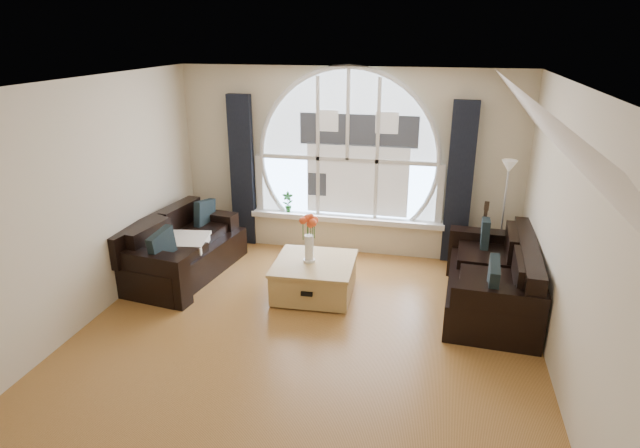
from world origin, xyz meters
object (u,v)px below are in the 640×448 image
at_px(coffee_chest, 314,276).
at_px(potted_plant, 288,202).
at_px(floor_lamp, 503,219).
at_px(vase_flowers, 309,232).
at_px(guitar, 482,236).
at_px(sofa_left, 183,247).
at_px(sofa_right, 490,277).

bearing_deg(coffee_chest, potted_plant, 114.85).
bearing_deg(floor_lamp, vase_flowers, -154.70).
bearing_deg(potted_plant, vase_flowers, -64.86).
xyz_separation_m(vase_flowers, potted_plant, (-0.70, 1.49, -0.13)).
height_order(coffee_chest, floor_lamp, floor_lamp).
distance_m(vase_flowers, guitar, 2.45).
bearing_deg(vase_flowers, sofa_left, 173.95).
xyz_separation_m(sofa_left, potted_plant, (1.11, 1.30, 0.31)).
height_order(sofa_right, coffee_chest, sofa_right).
bearing_deg(sofa_right, vase_flowers, -173.25).
distance_m(vase_flowers, floor_lamp, 2.63).
bearing_deg(sofa_right, coffee_chest, -173.19).
height_order(sofa_left, coffee_chest, sofa_left).
height_order(floor_lamp, guitar, floor_lamp).
bearing_deg(vase_flowers, sofa_right, 3.70).
distance_m(sofa_right, vase_flowers, 2.24).
bearing_deg(floor_lamp, guitar, 176.74).
relative_size(sofa_right, floor_lamp, 1.21).
relative_size(sofa_left, coffee_chest, 1.88).
bearing_deg(sofa_left, guitar, 21.44).
xyz_separation_m(floor_lamp, guitar, (-0.23, 0.01, -0.27)).
bearing_deg(coffee_chest, vase_flowers, 179.41).
xyz_separation_m(vase_flowers, floor_lamp, (2.38, 1.12, -0.03)).
bearing_deg(coffee_chest, sofa_right, 1.37).
bearing_deg(guitar, floor_lamp, 8.96).
bearing_deg(potted_plant, floor_lamp, -6.83).
xyz_separation_m(coffee_chest, vase_flowers, (-0.07, -0.00, 0.59)).
height_order(floor_lamp, potted_plant, floor_lamp).
distance_m(sofa_left, floor_lamp, 4.31).
bearing_deg(floor_lamp, potted_plant, 173.17).
height_order(coffee_chest, guitar, guitar).
distance_m(sofa_left, sofa_right, 4.00).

